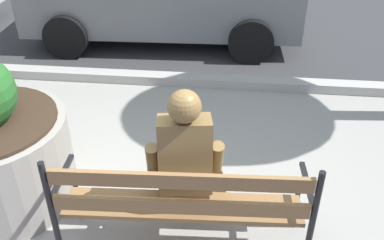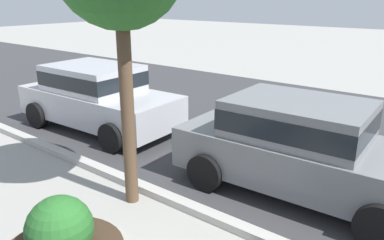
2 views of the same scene
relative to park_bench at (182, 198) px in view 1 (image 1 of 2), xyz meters
name	(u,v)px [view 1 (image 1 of 2)]	position (x,y,z in m)	size (l,w,h in m)	color
curb_stone	(192,80)	(-0.22, 2.77, -0.48)	(60.00, 0.20, 0.12)	#B2AFA8
park_bench	(182,198)	(0.00, 0.00, 0.00)	(1.82, 0.62, 0.95)	olive
bronze_statue_seated	(187,166)	(0.01, 0.21, 0.12)	(0.60, 0.83, 1.37)	olive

